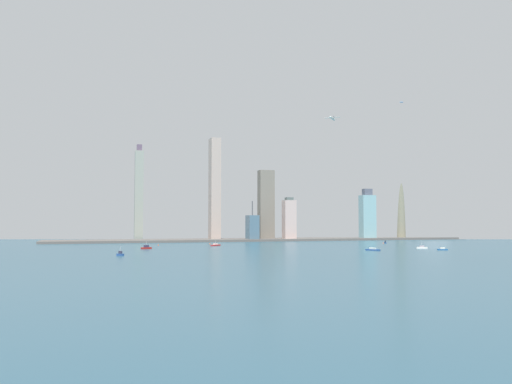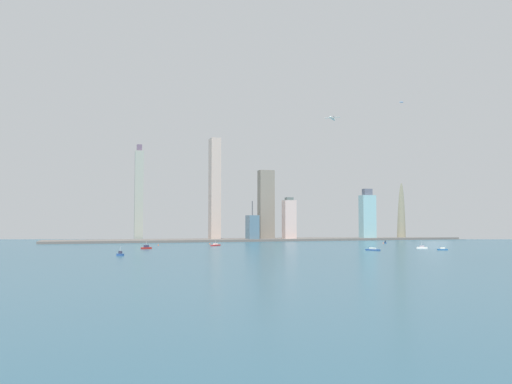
{
  "view_description": "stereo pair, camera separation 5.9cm",
  "coord_description": "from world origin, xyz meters",
  "px_view_note": "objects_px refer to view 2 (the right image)",
  "views": [
    {
      "loc": [
        -286.6,
        -438.24,
        36.02
      ],
      "look_at": [
        -27.17,
        446.07,
        84.29
      ],
      "focal_mm": 37.54,
      "sensor_mm": 36.0,
      "label": 1
    },
    {
      "loc": [
        -286.54,
        -438.26,
        36.02
      ],
      "look_at": [
        -27.17,
        446.07,
        84.29
      ],
      "focal_mm": 37.54,
      "sensor_mm": 36.0,
      "label": 2
    }
  ],
  "objects_px": {
    "skyscraper_0": "(367,216)",
    "skyscraper_2": "(289,220)",
    "boat_0": "(120,254)",
    "stadium_dome": "(433,233)",
    "skyscraper_5": "(252,228)",
    "observation_tower": "(400,153)",
    "boat_6": "(385,242)",
    "airplane": "(332,118)",
    "boat_3": "(216,245)",
    "channel_buoy_2": "(158,245)",
    "skyscraper_4": "(215,189)",
    "boat_5": "(442,249)",
    "skyscraper_6": "(275,223)",
    "channel_buoy_1": "(210,243)",
    "channel_buoy_0": "(383,243)",
    "boat_1": "(422,248)",
    "skyscraper_3": "(139,194)",
    "boat_4": "(373,249)",
    "skyscraper_1": "(266,205)",
    "boat_2": "(146,247)"
  },
  "relations": [
    {
      "from": "stadium_dome",
      "to": "channel_buoy_0",
      "type": "relative_size",
      "value": 36.65
    },
    {
      "from": "channel_buoy_0",
      "to": "skyscraper_6",
      "type": "bearing_deg",
      "value": 110.92
    },
    {
      "from": "observation_tower",
      "to": "boat_4",
      "type": "bearing_deg",
      "value": -126.15
    },
    {
      "from": "skyscraper_6",
      "to": "channel_buoy_2",
      "type": "distance_m",
      "value": 327.67
    },
    {
      "from": "skyscraper_0",
      "to": "skyscraper_5",
      "type": "xyz_separation_m",
      "value": [
        -221.33,
        -4.88,
        -20.89
      ]
    },
    {
      "from": "skyscraper_6",
      "to": "channel_buoy_1",
      "type": "relative_size",
      "value": 34.35
    },
    {
      "from": "stadium_dome",
      "to": "boat_6",
      "type": "xyz_separation_m",
      "value": [
        -199.59,
        -163.31,
        -9.11
      ]
    },
    {
      "from": "boat_0",
      "to": "stadium_dome",
      "type": "bearing_deg",
      "value": 78.31
    },
    {
      "from": "channel_buoy_2",
      "to": "skyscraper_4",
      "type": "bearing_deg",
      "value": 53.56
    },
    {
      "from": "boat_6",
      "to": "airplane",
      "type": "distance_m",
      "value": 272.95
    },
    {
      "from": "boat_4",
      "to": "observation_tower",
      "type": "bearing_deg",
      "value": -63.27
    },
    {
      "from": "boat_2",
      "to": "airplane",
      "type": "distance_m",
      "value": 470.81
    },
    {
      "from": "skyscraper_4",
      "to": "channel_buoy_2",
      "type": "bearing_deg",
      "value": -126.44
    },
    {
      "from": "skyscraper_5",
      "to": "channel_buoy_1",
      "type": "height_order",
      "value": "skyscraper_5"
    },
    {
      "from": "observation_tower",
      "to": "airplane",
      "type": "bearing_deg",
      "value": 176.07
    },
    {
      "from": "airplane",
      "to": "stadium_dome",
      "type": "bearing_deg",
      "value": 129.65
    },
    {
      "from": "stadium_dome",
      "to": "boat_3",
      "type": "bearing_deg",
      "value": -160.1
    },
    {
      "from": "skyscraper_2",
      "to": "channel_buoy_1",
      "type": "distance_m",
      "value": 185.24
    },
    {
      "from": "skyscraper_0",
      "to": "skyscraper_2",
      "type": "height_order",
      "value": "skyscraper_0"
    },
    {
      "from": "observation_tower",
      "to": "channel_buoy_0",
      "type": "height_order",
      "value": "observation_tower"
    },
    {
      "from": "observation_tower",
      "to": "skyscraper_0",
      "type": "bearing_deg",
      "value": -176.13
    },
    {
      "from": "boat_5",
      "to": "airplane",
      "type": "xyz_separation_m",
      "value": [
        14.95,
        344.84,
        222.52
      ]
    },
    {
      "from": "stadium_dome",
      "to": "skyscraper_3",
      "type": "height_order",
      "value": "skyscraper_3"
    },
    {
      "from": "skyscraper_2",
      "to": "channel_buoy_2",
      "type": "xyz_separation_m",
      "value": [
        -237.87,
        -114.58,
        -34.98
      ]
    },
    {
      "from": "observation_tower",
      "to": "skyscraper_0",
      "type": "relative_size",
      "value": 4.0
    },
    {
      "from": "channel_buoy_2",
      "to": "skyscraper_5",
      "type": "bearing_deg",
      "value": 33.81
    },
    {
      "from": "boat_1",
      "to": "boat_6",
      "type": "bearing_deg",
      "value": 100.56
    },
    {
      "from": "skyscraper_0",
      "to": "boat_3",
      "type": "height_order",
      "value": "skyscraper_0"
    },
    {
      "from": "boat_1",
      "to": "boat_4",
      "type": "relative_size",
      "value": 0.74
    },
    {
      "from": "skyscraper_5",
      "to": "boat_3",
      "type": "xyz_separation_m",
      "value": [
        -94.86,
        -145.29,
        -20.86
      ]
    },
    {
      "from": "observation_tower",
      "to": "channel_buoy_0",
      "type": "xyz_separation_m",
      "value": [
        -124.84,
        -153.6,
        -160.77
      ]
    },
    {
      "from": "boat_6",
      "to": "airplane",
      "type": "relative_size",
      "value": 0.29
    },
    {
      "from": "observation_tower",
      "to": "boat_1",
      "type": "bearing_deg",
      "value": -117.2
    },
    {
      "from": "skyscraper_2",
      "to": "boat_2",
      "type": "bearing_deg",
      "value": -142.68
    },
    {
      "from": "boat_4",
      "to": "boat_6",
      "type": "distance_m",
      "value": 206.6
    },
    {
      "from": "boat_5",
      "to": "boat_3",
      "type": "bearing_deg",
      "value": -14.54
    },
    {
      "from": "stadium_dome",
      "to": "skyscraper_6",
      "type": "bearing_deg",
      "value": 165.84
    },
    {
      "from": "skyscraper_5",
      "to": "boat_4",
      "type": "xyz_separation_m",
      "value": [
        59.45,
        -310.08,
        -20.84
      ]
    },
    {
      "from": "skyscraper_3",
      "to": "channel_buoy_2",
      "type": "bearing_deg",
      "value": -85.19
    },
    {
      "from": "observation_tower",
      "to": "channel_buoy_1",
      "type": "distance_m",
      "value": 428.58
    },
    {
      "from": "skyscraper_2",
      "to": "boat_4",
      "type": "distance_m",
      "value": 312.21
    },
    {
      "from": "observation_tower",
      "to": "airplane",
      "type": "relative_size",
      "value": 13.8
    },
    {
      "from": "boat_1",
      "to": "boat_6",
      "type": "height_order",
      "value": "boat_1"
    },
    {
      "from": "skyscraper_3",
      "to": "channel_buoy_1",
      "type": "relative_size",
      "value": 97.08
    },
    {
      "from": "skyscraper_1",
      "to": "channel_buoy_1",
      "type": "bearing_deg",
      "value": -137.4
    },
    {
      "from": "skyscraper_1",
      "to": "skyscraper_0",
      "type": "bearing_deg",
      "value": -6.14
    },
    {
      "from": "boat_2",
      "to": "channel_buoy_1",
      "type": "distance_m",
      "value": 150.85
    },
    {
      "from": "skyscraper_6",
      "to": "channel_buoy_2",
      "type": "relative_size",
      "value": 26.68
    },
    {
      "from": "skyscraper_5",
      "to": "skyscraper_4",
      "type": "bearing_deg",
      "value": 146.02
    },
    {
      "from": "skyscraper_3",
      "to": "boat_1",
      "type": "bearing_deg",
      "value": -47.67
    }
  ]
}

